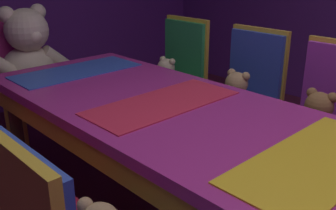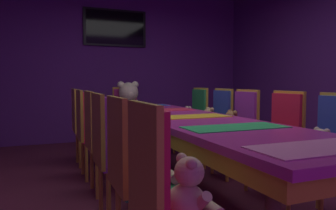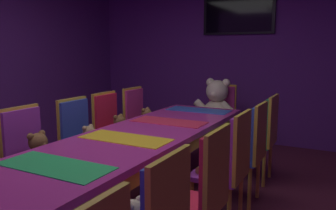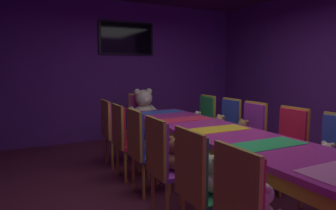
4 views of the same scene
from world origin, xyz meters
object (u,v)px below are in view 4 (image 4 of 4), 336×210
object	(u,v)px
throne_chair	(141,114)
chair_right_4	(227,124)
teddy_left_3	(152,144)
banquet_table	(216,136)
chair_left_5	(111,126)
teddy_left_2	(176,156)
chair_right_1	(336,152)
teddy_right_1	(326,157)
chair_right_2	(289,140)
wall_tv	(127,38)
teddy_right_4	(220,125)
teddy_right_5	(197,120)
chair_left_2	(163,158)
teddy_left_5	(120,127)
king_teddy_bear	(144,108)
chair_left_3	(141,143)
teddy_left_4	(134,134)
teddy_right_3	(243,132)
teddy_left_0	(263,206)
chair_left_0	(245,208)
chair_right_5	(204,118)
teddy_left_1	(213,176)
chair_right_3	(251,130)
chair_left_4	(124,134)
chair_left_1	(198,179)

from	to	relation	value
throne_chair	chair_right_4	bearing A→B (deg)	29.10
teddy_left_3	banquet_table	bearing A→B (deg)	-25.91
chair_right_4	throne_chair	world-z (taller)	same
teddy_left_3	chair_left_5	distance (m)	1.15
teddy_left_2	chair_right_1	size ratio (longest dim) A/B	0.35
banquet_table	teddy_right_1	distance (m)	1.14
chair_right_2	wall_tv	bearing A→B (deg)	-76.22
teddy_right_4	teddy_right_5	xyz separation A→B (m)	(-0.01, 0.63, -0.01)
teddy_right_5	teddy_right_1	bearing A→B (deg)	89.71
chair_left_2	chair_right_4	bearing A→B (deg)	34.93
wall_tv	teddy_left_5	bearing A→B (deg)	-112.77
king_teddy_bear	chair_left_3	bearing A→B (deg)	-23.36
wall_tv	teddy_left_4	bearing A→B (deg)	-107.21
chair_left_3	chair_left_5	world-z (taller)	same
teddy_right_3	teddy_left_0	bearing A→B (deg)	52.45
chair_left_2	chair_left_3	world-z (taller)	same
banquet_table	teddy_right_5	size ratio (longest dim) A/B	13.27
chair_right_1	king_teddy_bear	distance (m)	3.23
chair_left_3	teddy_left_5	world-z (taller)	chair_left_3
teddy_left_4	chair_right_2	bearing A→B (deg)	-37.74
chair_left_0	chair_right_5	bearing A→B (deg)	60.55
teddy_left_3	throne_chair	xyz separation A→B (m)	(0.67, 2.05, 0.02)
teddy_left_0	teddy_left_1	distance (m)	0.55
chair_left_0	teddy_left_0	bearing A→B (deg)	0.00
chair_right_1	teddy_left_1	bearing A→B (deg)	-0.41
chair_left_0	chair_right_1	distance (m)	1.74
chair_right_3	teddy_right_5	bearing A→B (deg)	-83.64
chair_right_1	king_teddy_bear	bearing A→B (deg)	-75.33
chair_left_3	chair_right_5	world-z (taller)	same
chair_left_0	wall_tv	size ratio (longest dim) A/B	0.86
throne_chair	king_teddy_bear	xyz separation A→B (m)	(0.00, -0.17, 0.13)
chair_left_0	chair_right_1	xyz separation A→B (m)	(1.66, 0.54, 0.00)
teddy_left_4	teddy_right_5	distance (m)	1.51
chair_left_4	chair_right_1	bearing A→B (deg)	-47.26
chair_left_3	king_teddy_bear	distance (m)	2.05
banquet_table	teddy_right_3	distance (m)	0.75
teddy_left_0	teddy_left_4	xyz separation A→B (m)	(0.00, 2.33, 0.00)
teddy_right_1	chair_right_5	size ratio (longest dim) A/B	0.28
teddy_right_1	chair_right_3	bearing A→B (deg)	-96.57
chair_left_0	teddy_left_0	size ratio (longest dim) A/B	3.32
teddy_left_1	teddy_left_4	bearing A→B (deg)	90.23
chair_left_2	teddy_left_4	world-z (taller)	chair_left_2
chair_left_4	teddy_right_1	distance (m)	2.34
chair_left_1	teddy_right_3	distance (m)	1.94
wall_tv	chair_right_3	bearing A→B (deg)	-73.61
chair_left_4	king_teddy_bear	world-z (taller)	king_teddy_bear
banquet_table	teddy_right_5	world-z (taller)	banquet_table
chair_right_4	teddy_right_4	xyz separation A→B (m)	(-0.14, 0.00, -0.01)
teddy_left_4	teddy_left_5	size ratio (longest dim) A/B	1.03
chair_left_1	chair_right_2	bearing A→B (deg)	19.58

